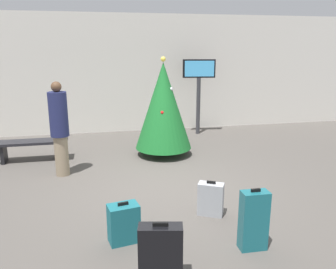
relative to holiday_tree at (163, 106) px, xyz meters
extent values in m
plane|color=#514C47|center=(-0.40, -1.95, -1.21)|extent=(16.00, 16.00, 0.00)
cube|color=beige|center=(-0.40, 2.69, 0.55)|extent=(16.00, 0.20, 3.52)
cylinder|color=#4C3319|center=(0.00, 0.00, -1.11)|extent=(0.12, 0.12, 0.18)
cone|color=#196628|center=(0.00, 0.00, 0.00)|extent=(1.35, 1.35, 2.04)
sphere|color=#F2D84C|center=(0.00, 0.00, 1.08)|extent=(0.12, 0.12, 0.12)
sphere|color=red|center=(-0.09, -0.34, -0.09)|extent=(0.08, 0.08, 0.08)
sphere|color=red|center=(0.07, 0.17, 0.42)|extent=(0.08, 0.08, 0.08)
sphere|color=blue|center=(0.15, 0.25, 0.10)|extent=(0.08, 0.08, 0.08)
sphere|color=silver|center=(0.16, -0.11, 0.41)|extent=(0.08, 0.08, 0.08)
cylinder|color=#333338|center=(1.43, 1.85, -0.36)|extent=(0.12, 0.12, 1.68)
cube|color=black|center=(1.43, 1.85, 0.74)|extent=(0.95, 0.22, 0.53)
cube|color=#4CB2F2|center=(1.43, 1.80, 0.74)|extent=(0.85, 0.14, 0.45)
cube|color=black|center=(-3.06, 0.15, -0.76)|extent=(1.61, 0.44, 0.06)
cube|color=black|center=(-3.67, 0.15, -1.00)|extent=(0.08, 0.35, 0.42)
cube|color=black|center=(-2.46, 0.15, -1.00)|extent=(0.08, 0.35, 0.42)
cylinder|color=gray|center=(-2.29, -0.92, -0.79)|extent=(0.27, 0.27, 0.83)
cylinder|color=#1E234C|center=(-2.29, -0.92, 0.06)|extent=(0.42, 0.42, 0.88)
sphere|color=brown|center=(-2.29, -0.92, 0.61)|extent=(0.20, 0.20, 0.20)
cube|color=black|center=(-0.94, -4.61, -0.86)|extent=(0.51, 0.29, 0.70)
cube|color=black|center=(-0.94, -4.61, -0.48)|extent=(0.17, 0.06, 0.04)
cube|color=#19606B|center=(0.35, -4.19, -0.81)|extent=(0.35, 0.20, 0.80)
cube|color=black|center=(0.35, -4.19, -0.39)|extent=(0.12, 0.03, 0.04)
cube|color=#19606B|center=(-1.27, -3.68, -0.94)|extent=(0.44, 0.33, 0.53)
cube|color=black|center=(-1.27, -3.68, -0.65)|extent=(0.14, 0.06, 0.04)
cube|color=#9EA0A5|center=(0.12, -3.20, -0.95)|extent=(0.43, 0.35, 0.52)
cube|color=black|center=(0.12, -3.20, -0.66)|extent=(0.13, 0.09, 0.04)
camera|label=1|loc=(-1.54, -7.86, 1.36)|focal=36.63mm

